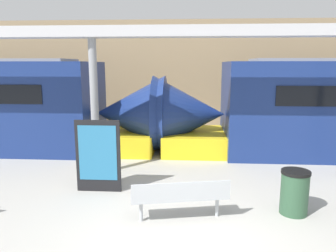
{
  "coord_description": "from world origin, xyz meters",
  "views": [
    {
      "loc": [
        0.24,
        -5.11,
        3.0
      ],
      "look_at": [
        -0.32,
        3.39,
        1.4
      ],
      "focal_mm": 35.0,
      "sensor_mm": 36.0,
      "label": 1
    }
  ],
  "objects_px": {
    "poster_board": "(98,156)",
    "support_column_near": "(95,108)",
    "bench_near": "(180,195)",
    "trash_bin": "(294,192)"
  },
  "relations": [
    {
      "from": "bench_near",
      "to": "support_column_near",
      "type": "bearing_deg",
      "value": 120.72
    },
    {
      "from": "poster_board",
      "to": "bench_near",
      "type": "bearing_deg",
      "value": -34.86
    },
    {
      "from": "trash_bin",
      "to": "poster_board",
      "type": "height_order",
      "value": "poster_board"
    },
    {
      "from": "bench_near",
      "to": "poster_board",
      "type": "xyz_separation_m",
      "value": [
        -1.99,
        1.39,
        0.36
      ]
    },
    {
      "from": "trash_bin",
      "to": "poster_board",
      "type": "xyz_separation_m",
      "value": [
        -4.29,
        0.93,
        0.42
      ]
    },
    {
      "from": "poster_board",
      "to": "support_column_near",
      "type": "xyz_separation_m",
      "value": [
        -0.41,
        1.25,
        0.97
      ]
    },
    {
      "from": "poster_board",
      "to": "support_column_near",
      "type": "distance_m",
      "value": 1.63
    },
    {
      "from": "poster_board",
      "to": "support_column_near",
      "type": "height_order",
      "value": "support_column_near"
    },
    {
      "from": "bench_near",
      "to": "trash_bin",
      "type": "relative_size",
      "value": 2.14
    },
    {
      "from": "bench_near",
      "to": "support_column_near",
      "type": "relative_size",
      "value": 0.53
    }
  ]
}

